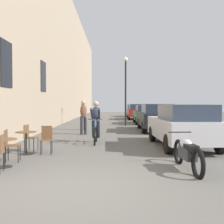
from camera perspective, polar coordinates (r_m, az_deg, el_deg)
The scene contains 17 objects.
ground_plane at distance 5.57m, azimuth -7.54°, elevation -15.10°, with size 88.00×88.00×0.00m, color #5B5954.
building_facade_left at distance 20.17m, azimuth -12.32°, elevation 13.87°, with size 0.54×68.00×11.68m.
cafe_table_near at distance 7.57m, azimuth -21.41°, elevation -6.66°, with size 0.64×0.64×0.72m.
cafe_chair_near_toward_street at distance 8.17m, azimuth -20.32°, elevation -6.05°, with size 0.44×0.44×0.89m.
cafe_table_mid at distance 9.21m, azimuth -17.34°, elevation -5.11°, with size 0.64×0.64×0.72m.
cafe_chair_mid_toward_street at distance 9.78m, azimuth -16.75°, elevation -4.72°, with size 0.44×0.44×0.89m.
cafe_chair_mid_toward_wall at distance 9.11m, azimuth -13.40°, elevation -5.17°, with size 0.42×0.42×0.89m.
cyclist_on_bicycle at distance 11.32m, azimuth -3.44°, elevation -2.27°, with size 0.52×1.76×1.74m.
pedestrian_near at distance 14.33m, azimuth -5.97°, elevation -0.65°, with size 0.37×0.29×1.77m.
pedestrian_mid at distance 16.74m, azimuth -6.07°, elevation -0.46°, with size 0.36×0.26×1.69m.
street_lamp at distance 19.92m, azimuth 2.73°, elevation 6.13°, with size 0.32×0.32×4.90m.
parked_car_nearest at distance 10.48m, azimuth 14.23°, elevation -2.63°, with size 1.97×4.47×1.57m.
parked_car_second at distance 16.27m, azimuth 8.94°, elevation -1.01°, with size 1.93×4.45×1.57m.
parked_car_third at distance 21.93m, azimuth 6.77°, elevation -0.44°, with size 1.75×4.08×1.45m.
parked_car_fourth at distance 27.59m, azimuth 5.02°, elevation 0.12°, with size 1.86×4.30×1.52m.
parked_car_fifth at distance 33.33m, azimuth 4.27°, elevation 0.34°, with size 1.75×4.06×1.44m.
parked_motorcycle at distance 7.04m, azimuth 15.17°, elevation -8.18°, with size 0.62×2.15×0.92m.
Camera 1 is at (0.70, -5.29, 1.62)m, focal length 44.46 mm.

